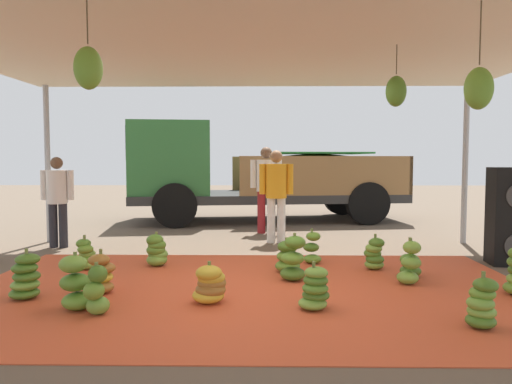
# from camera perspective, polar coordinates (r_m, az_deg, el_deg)

# --- Properties ---
(ground_plane) EXTENTS (40.00, 40.00, 0.00)m
(ground_plane) POSITION_cam_1_polar(r_m,az_deg,el_deg) (8.66, -0.15, -6.28)
(ground_plane) COLOR brown
(tarp_orange) EXTENTS (6.63, 4.12, 0.01)m
(tarp_orange) POSITION_cam_1_polar(r_m,az_deg,el_deg) (5.73, -0.73, -11.51)
(tarp_orange) COLOR #D1512D
(tarp_orange) RESTS_ON ground
(tent_canopy) EXTENTS (8.00, 7.00, 2.93)m
(tent_canopy) POSITION_cam_1_polar(r_m,az_deg,el_deg) (5.58, -0.64, 17.44)
(tent_canopy) COLOR #9EA0A5
(tent_canopy) RESTS_ON ground
(banana_bunch_0) EXTENTS (0.34, 0.35, 0.48)m
(banana_bunch_0) POSITION_cam_1_polar(r_m,az_deg,el_deg) (7.13, -19.39, -7.01)
(banana_bunch_0) COLOR #75A83D
(banana_bunch_0) RESTS_ON tarp_orange
(banana_bunch_1) EXTENTS (0.37, 0.38, 0.50)m
(banana_bunch_1) POSITION_cam_1_polar(r_m,az_deg,el_deg) (6.91, 13.74, -7.16)
(banana_bunch_1) COLOR #75A83D
(banana_bunch_1) RESTS_ON tarp_orange
(banana_bunch_2) EXTENTS (0.40, 0.40, 0.60)m
(banana_bunch_2) POSITION_cam_1_polar(r_m,az_deg,el_deg) (6.13, 4.40, -7.99)
(banana_bunch_2) COLOR #477523
(banana_bunch_2) RESTS_ON tarp_orange
(banana_bunch_3) EXTENTS (0.44, 0.44, 0.55)m
(banana_bunch_3) POSITION_cam_1_polar(r_m,az_deg,el_deg) (5.91, -25.46, -9.10)
(banana_bunch_3) COLOR #477523
(banana_bunch_3) RESTS_ON tarp_orange
(banana_bunch_4) EXTENTS (0.41, 0.41, 0.46)m
(banana_bunch_4) POSITION_cam_1_polar(r_m,az_deg,el_deg) (6.59, 3.76, -7.69)
(banana_bunch_4) COLOR #60932D
(banana_bunch_4) RESTS_ON tarp_orange
(banana_bunch_5) EXTENTS (0.43, 0.43, 0.59)m
(banana_bunch_5) POSITION_cam_1_polar(r_m,az_deg,el_deg) (5.29, -20.39, -10.18)
(banana_bunch_5) COLOR #60932D
(banana_bunch_5) RESTS_ON tarp_orange
(banana_bunch_6) EXTENTS (0.34, 0.35, 0.51)m
(banana_bunch_6) POSITION_cam_1_polar(r_m,az_deg,el_deg) (6.61, 17.71, -7.69)
(banana_bunch_6) COLOR #477523
(banana_bunch_6) RESTS_ON tarp_orange
(banana_bunch_8) EXTENTS (0.36, 0.36, 0.49)m
(banana_bunch_8) POSITION_cam_1_polar(r_m,az_deg,el_deg) (7.09, -11.60, -6.79)
(banana_bunch_8) COLOR #6B9E38
(banana_bunch_8) RESTS_ON tarp_orange
(banana_bunch_9) EXTENTS (0.39, 0.41, 0.50)m
(banana_bunch_9) POSITION_cam_1_polar(r_m,az_deg,el_deg) (5.85, -17.74, -9.23)
(banana_bunch_9) COLOR #996628
(banana_bunch_9) RESTS_ON tarp_orange
(banana_bunch_10) EXTENTS (0.36, 0.36, 0.57)m
(banana_bunch_10) POSITION_cam_1_polar(r_m,az_deg,el_deg) (6.23, 17.64, -8.11)
(banana_bunch_10) COLOR #75A83D
(banana_bunch_10) RESTS_ON tarp_orange
(banana_bunch_11) EXTENTS (0.31, 0.33, 0.52)m
(banana_bunch_11) POSITION_cam_1_polar(r_m,az_deg,el_deg) (5.05, -18.23, -11.11)
(banana_bunch_11) COLOR #6B9E38
(banana_bunch_11) RESTS_ON tarp_orange
(banana_bunch_12) EXTENTS (0.37, 0.37, 0.51)m
(banana_bunch_12) POSITION_cam_1_polar(r_m,az_deg,el_deg) (4.90, 25.03, -11.89)
(banana_bunch_12) COLOR #477523
(banana_bunch_12) RESTS_ON tarp_orange
(banana_bunch_13) EXTENTS (0.44, 0.43, 0.44)m
(banana_bunch_13) POSITION_cam_1_polar(r_m,az_deg,el_deg) (5.23, -5.41, -10.80)
(banana_bunch_13) COLOR gold
(banana_bunch_13) RESTS_ON tarp_orange
(banana_bunch_14) EXTENTS (0.35, 0.37, 0.51)m
(banana_bunch_14) POSITION_cam_1_polar(r_m,az_deg,el_deg) (7.16, 6.64, -6.67)
(banana_bunch_14) COLOR #60932D
(banana_bunch_14) RESTS_ON tarp_orange
(banana_bunch_15) EXTENTS (0.38, 0.39, 0.49)m
(banana_bunch_15) POSITION_cam_1_polar(r_m,az_deg,el_deg) (5.04, 6.95, -11.29)
(banana_bunch_15) COLOR #75A83D
(banana_bunch_15) RESTS_ON tarp_orange
(cargo_truck_main) EXTENTS (6.79, 3.15, 2.40)m
(cargo_truck_main) POSITION_cam_1_polar(r_m,az_deg,el_deg) (12.01, -0.20, 2.22)
(cargo_truck_main) COLOR #2D2D2D
(cargo_truck_main) RESTS_ON ground
(worker_0) EXTENTS (0.65, 0.40, 1.78)m
(worker_0) POSITION_cam_1_polar(r_m,az_deg,el_deg) (9.97, 1.20, 1.05)
(worker_0) COLOR maroon
(worker_0) RESTS_ON ground
(worker_1) EXTENTS (0.62, 0.38, 1.69)m
(worker_1) POSITION_cam_1_polar(r_m,az_deg,el_deg) (8.81, 2.40, 0.34)
(worker_1) COLOR silver
(worker_1) RESTS_ON ground
(worker_2) EXTENTS (0.57, 0.35, 1.57)m
(worker_2) POSITION_cam_1_polar(r_m,az_deg,el_deg) (9.01, -22.31, -0.31)
(worker_2) COLOR #26262D
(worker_2) RESTS_ON ground
(speaker_stack) EXTENTS (0.60, 0.54, 1.41)m
(speaker_stack) POSITION_cam_1_polar(r_m,az_deg,el_deg) (7.90, 27.68, -2.55)
(speaker_stack) COLOR black
(speaker_stack) RESTS_ON ground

